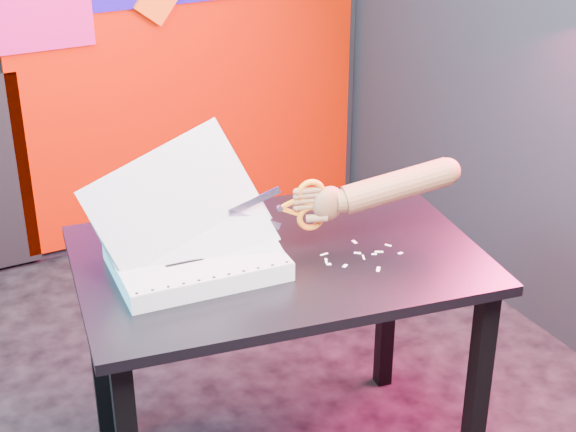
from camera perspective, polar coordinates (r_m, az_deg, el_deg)
room at (r=2.24m, az=-8.35°, el=11.70°), size 3.01×3.01×2.71m
backdrop at (r=3.72m, az=-14.90°, el=10.54°), size 2.88×0.05×2.08m
work_table at (r=2.45m, az=-0.63°, el=-4.61°), size 1.18×0.88×0.75m
printout_stack at (r=2.32m, az=-6.00°, el=-2.67°), size 0.50×0.35×0.39m
scissors at (r=2.35m, az=1.05°, el=0.66°), size 0.26×0.08×0.15m
hand_forearm at (r=2.40m, az=6.31°, el=1.78°), size 0.44×0.16×0.15m
paper_clippings at (r=2.40m, az=4.69°, el=-2.59°), size 0.22×0.18×0.00m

